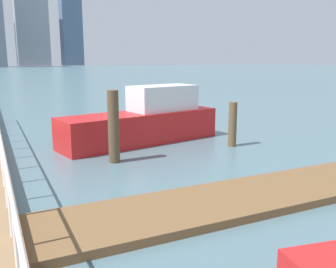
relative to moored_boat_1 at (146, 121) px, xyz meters
name	(u,v)px	position (x,y,z in m)	size (l,w,h in m)	color
ground_plane	(60,120)	(-2.07, 6.80, -0.82)	(300.00, 300.00, 0.00)	slate
floating_dock	(317,183)	(1.90, -6.70, -0.73)	(14.94, 2.00, 0.18)	brown
boardwalk_railing	(2,151)	(-5.22, -4.45, 0.39)	(0.06, 24.04, 1.08)	white
dock_piling_3	(233,124)	(2.59, -2.08, 0.00)	(0.30, 0.30, 1.64)	brown
dock_piling_4	(114,127)	(-1.99, -2.29, 0.31)	(0.35, 0.35, 2.25)	brown
moored_boat_1	(146,121)	(0.00, 0.00, 0.00)	(6.52, 2.89, 2.15)	red
skyline_tower_3	(32,33)	(14.12, 164.95, 13.38)	(13.55, 10.07, 28.39)	#8C939E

